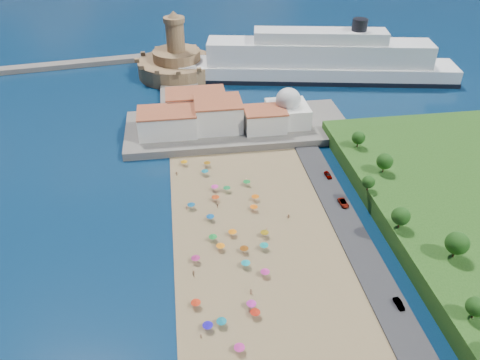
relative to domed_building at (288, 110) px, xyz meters
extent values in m
plane|color=#071938|center=(-30.00, -71.00, -8.97)|extent=(700.00, 700.00, 0.00)
cube|color=#59544C|center=(-20.00, 2.00, -7.47)|extent=(90.00, 36.00, 3.00)
cube|color=#59544C|center=(-42.00, 37.00, -7.77)|extent=(18.00, 70.00, 2.40)
cube|color=silver|center=(-48.00, -2.00, -1.47)|extent=(22.00, 14.00, 9.00)
cube|color=silver|center=(-28.00, 0.00, -0.47)|extent=(18.00, 16.00, 11.00)
cube|color=silver|center=(-10.00, -4.00, -1.97)|extent=(16.00, 12.00, 8.00)
cube|color=silver|center=(-36.00, 12.00, -0.97)|extent=(24.00, 14.00, 10.00)
cube|color=silver|center=(0.00, 0.00, -1.97)|extent=(16.00, 16.00, 8.00)
sphere|color=silver|center=(0.00, 0.00, 4.03)|extent=(10.00, 10.00, 10.00)
cylinder|color=silver|center=(0.00, 0.00, 7.83)|extent=(1.20, 1.20, 1.60)
cylinder|color=#A37D51|center=(-42.00, 67.00, -4.97)|extent=(40.00, 40.00, 8.00)
cylinder|color=#A37D51|center=(-42.00, 67.00, 1.53)|extent=(24.00, 24.00, 5.00)
cylinder|color=#A37D51|center=(-42.00, 67.00, 11.03)|extent=(9.00, 9.00, 14.00)
cylinder|color=#A37D51|center=(-42.00, 67.00, 19.23)|extent=(10.40, 10.40, 2.40)
cone|color=#A37D51|center=(-42.00, 67.00, 21.93)|extent=(6.00, 6.00, 3.00)
cube|color=black|center=(27.42, 51.79, -7.87)|extent=(139.36, 45.34, 2.22)
cube|color=white|center=(27.42, 51.79, -4.87)|extent=(138.31, 44.77, 8.22)
cube|color=white|center=(27.42, 51.79, 4.72)|extent=(110.71, 36.17, 10.96)
cube|color=white|center=(27.42, 51.79, 12.94)|extent=(65.17, 24.24, 5.48)
cylinder|color=black|center=(45.37, 48.45, 18.41)|extent=(7.30, 7.30, 5.48)
cylinder|color=gray|center=(-28.44, -70.77, -7.72)|extent=(0.07, 0.07, 2.00)
cone|color=#78390A|center=(-28.44, -70.77, -6.82)|extent=(2.50, 2.50, 0.60)
cylinder|color=gray|center=(-37.45, -94.74, -7.72)|extent=(0.07, 0.07, 2.00)
cone|color=#0D6C7D|center=(-37.45, -94.74, -6.82)|extent=(2.50, 2.50, 0.60)
cylinder|color=gray|center=(-22.55, -52.31, -7.72)|extent=(0.07, 0.07, 2.00)
cone|color=orange|center=(-22.55, -52.31, -6.82)|extent=(2.50, 2.50, 0.60)
cylinder|color=gray|center=(-34.81, -68.75, -7.72)|extent=(0.07, 0.07, 2.00)
cone|color=orange|center=(-34.81, -68.75, -6.82)|extent=(2.50, 2.50, 0.60)
cylinder|color=gray|center=(-29.21, -93.26, -7.72)|extent=(0.07, 0.07, 2.00)
cone|color=red|center=(-29.21, -93.26, -6.82)|extent=(2.50, 2.50, 0.60)
cylinder|color=gray|center=(-36.58, -64.62, -7.72)|extent=(0.07, 0.07, 2.00)
cone|color=#17832F|center=(-36.58, -64.62, -6.82)|extent=(2.50, 2.50, 0.60)
cylinder|color=gray|center=(-43.01, -88.27, -7.72)|extent=(0.07, 0.07, 2.00)
cone|color=red|center=(-43.01, -88.27, -6.82)|extent=(2.50, 2.50, 0.60)
cylinder|color=gray|center=(-22.72, -70.30, -7.72)|extent=(0.07, 0.07, 2.00)
cone|color=#0F8E86|center=(-22.72, -70.30, -6.82)|extent=(2.50, 2.50, 0.60)
cylinder|color=gray|center=(-41.80, -48.42, -7.72)|extent=(0.07, 0.07, 2.00)
cone|color=#0D517B|center=(-41.80, -48.42, -6.82)|extent=(2.50, 2.50, 0.60)
cylinder|color=gray|center=(-42.87, -22.38, -7.72)|extent=(0.07, 0.07, 2.00)
cone|color=#CA7F08|center=(-42.87, -22.38, -6.82)|extent=(2.50, 2.50, 0.60)
cylinder|color=gray|center=(-24.36, -80.44, -7.72)|extent=(0.07, 0.07, 2.00)
cone|color=#C42A83|center=(-24.36, -80.44, -6.82)|extent=(2.50, 2.50, 0.60)
cylinder|color=gray|center=(-42.02, -72.66, -7.72)|extent=(0.07, 0.07, 2.00)
cone|color=#9E2262|center=(-42.02, -72.66, -6.82)|extent=(2.50, 2.50, 0.60)
cylinder|color=gray|center=(-21.55, -64.92, -7.72)|extent=(0.07, 0.07, 2.00)
cone|color=#8E6E0C|center=(-21.55, -64.92, -6.82)|extent=(2.50, 2.50, 0.60)
cylinder|color=gray|center=(-33.50, -39.57, -7.72)|extent=(0.07, 0.07, 2.00)
cone|color=#CC2B93|center=(-33.50, -39.57, -6.82)|extent=(2.50, 2.50, 0.60)
cylinder|color=gray|center=(-29.64, -40.83, -7.72)|extent=(0.07, 0.07, 2.00)
cone|color=#147335|center=(-29.64, -40.83, -6.82)|extent=(2.50, 2.50, 0.60)
cylinder|color=gray|center=(-28.88, -76.48, -7.72)|extent=(0.07, 0.07, 2.00)
cone|color=teal|center=(-28.88, -76.48, -6.82)|extent=(2.50, 2.50, 0.60)
cylinder|color=gray|center=(-33.92, -45.48, -7.72)|extent=(0.07, 0.07, 2.00)
cone|color=#AF350E|center=(-33.92, -45.48, -6.82)|extent=(2.50, 2.50, 0.60)
cylinder|color=gray|center=(-29.68, -90.52, -7.72)|extent=(0.07, 0.07, 2.00)
cone|color=#C229A0|center=(-29.68, -90.52, -6.82)|extent=(2.50, 2.50, 0.60)
cylinder|color=gray|center=(-22.58, -38.19, -7.72)|extent=(0.07, 0.07, 2.00)
cone|color=#15762B|center=(-22.58, -38.19, -6.82)|extent=(2.50, 2.50, 0.60)
cylinder|color=gray|center=(-34.34, -102.43, -7.72)|extent=(0.07, 0.07, 2.00)
cone|color=#BD2884|center=(-34.34, -102.43, -6.82)|extent=(2.50, 2.50, 0.60)
cylinder|color=gray|center=(-36.44, -55.20, -7.72)|extent=(0.07, 0.07, 2.00)
cone|color=#0A4E8E|center=(-36.44, -55.20, -6.82)|extent=(2.50, 2.50, 0.60)
cylinder|color=gray|center=(-40.74, -95.42, -7.72)|extent=(0.07, 0.07, 2.00)
cone|color=#1D0EB9|center=(-40.74, -95.42, -6.82)|extent=(2.50, 2.50, 0.60)
cylinder|color=gray|center=(-30.73, -63.25, -7.72)|extent=(0.07, 0.07, 2.00)
cone|color=orange|center=(-30.73, -63.25, -6.82)|extent=(2.50, 2.50, 0.60)
cylinder|color=gray|center=(-34.76, -24.24, -7.72)|extent=(0.07, 0.07, 2.00)
cone|color=#8B580C|center=(-34.76, -24.24, -6.82)|extent=(2.50, 2.50, 0.60)
cylinder|color=gray|center=(-21.17, -47.03, -7.72)|extent=(0.07, 0.07, 2.00)
cone|color=#DE620C|center=(-21.17, -47.03, -6.82)|extent=(2.50, 2.50, 0.60)
cylinder|color=gray|center=(-35.97, -29.63, -7.72)|extent=(0.07, 0.07, 2.00)
cone|color=#0D687A|center=(-35.97, -29.63, -6.82)|extent=(2.50, 2.50, 0.60)
imported|color=tan|center=(-22.62, -36.34, -7.87)|extent=(1.00, 1.26, 1.71)
imported|color=tan|center=(-42.48, -97.64, -7.91)|extent=(0.69, 0.70, 1.63)
imported|color=tan|center=(-12.74, -57.75, -7.84)|extent=(1.69, 0.77, 1.76)
imported|color=tan|center=(-28.98, -86.00, -7.85)|extent=(1.02, 0.95, 1.75)
imported|color=tan|center=(-33.71, -49.32, -7.84)|extent=(0.91, 1.03, 1.76)
imported|color=tan|center=(-43.23, -49.03, -7.86)|extent=(1.28, 1.05, 1.72)
imported|color=tan|center=(-42.91, -77.59, -7.80)|extent=(1.12, 1.13, 1.85)
imported|color=tan|center=(-45.77, -28.84, -7.82)|extent=(1.08, 0.47, 1.82)
imported|color=tan|center=(-20.48, -62.73, -7.92)|extent=(0.40, 0.60, 1.61)
imported|color=gray|center=(6.00, -37.52, -7.56)|extent=(2.05, 4.32, 1.43)
imported|color=gray|center=(6.00, -53.81, -7.57)|extent=(2.65, 5.21, 1.41)
imported|color=gray|center=(6.00, -95.36, -7.62)|extent=(1.68, 4.09, 1.32)
cylinder|color=#382314|center=(17.89, -105.13, -1.73)|extent=(0.50, 0.50, 2.48)
sphere|color=#14380F|center=(17.89, -105.13, 0.50)|extent=(4.47, 4.47, 4.47)
cylinder|color=#382314|center=(23.78, -86.26, -1.30)|extent=(0.50, 0.50, 3.35)
sphere|color=#14380F|center=(23.78, -86.26, 1.71)|extent=(6.02, 6.02, 6.02)
cylinder|color=#382314|center=(14.84, -72.96, -1.53)|extent=(0.50, 0.50, 2.88)
sphere|color=#14380F|center=(14.84, -72.96, 1.06)|extent=(5.19, 5.19, 5.19)
cylinder|color=#382314|center=(12.83, -54.39, -1.85)|extent=(0.50, 0.50, 2.24)
sphere|color=#14380F|center=(12.83, -54.39, 0.17)|extent=(4.04, 4.04, 4.04)
cylinder|color=#382314|center=(21.76, -45.18, -1.48)|extent=(0.50, 0.50, 2.99)
sphere|color=#14380F|center=(21.76, -45.18, 1.22)|extent=(5.39, 5.39, 5.39)
cylinder|color=#382314|center=(19.26, -27.86, -1.64)|extent=(0.50, 0.50, 2.67)
sphere|color=#14380F|center=(19.26, -27.86, 0.76)|extent=(4.80, 4.80, 4.80)
camera|label=1|loc=(-43.54, -166.65, 80.88)|focal=35.00mm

